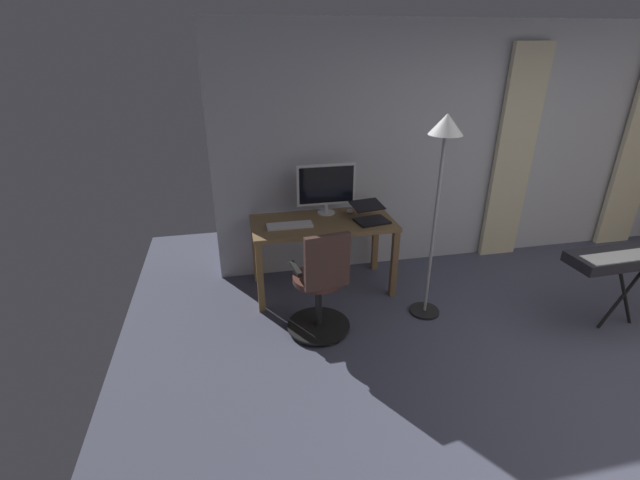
% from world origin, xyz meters
% --- Properties ---
extents(back_room_partition, '(5.88, 0.10, 2.56)m').
position_xyz_m(back_room_partition, '(0.00, -2.60, 1.28)').
color(back_room_partition, silver).
rests_on(back_room_partition, ground).
extents(curtain_left_panel, '(0.48, 0.06, 2.35)m').
position_xyz_m(curtain_left_panel, '(-1.98, -2.49, 1.18)').
color(curtain_left_panel, beige).
rests_on(curtain_left_panel, ground).
extents(curtain_right_panel, '(0.44, 0.06, 2.35)m').
position_xyz_m(curtain_right_panel, '(-0.33, -2.49, 1.18)').
color(curtain_right_panel, beige).
rests_on(curtain_right_panel, ground).
extents(desk, '(1.39, 0.66, 0.75)m').
position_xyz_m(desk, '(1.91, -2.12, 0.65)').
color(desk, olive).
rests_on(desk, ground).
extents(office_chair, '(0.56, 0.56, 1.01)m').
position_xyz_m(office_chair, '(2.08, -1.37, 0.47)').
color(office_chair, black).
rests_on(office_chair, ground).
extents(computer_monitor, '(0.60, 0.18, 0.51)m').
position_xyz_m(computer_monitor, '(1.83, -2.34, 1.04)').
color(computer_monitor, white).
rests_on(computer_monitor, desk).
extents(computer_keyboard, '(0.43, 0.14, 0.02)m').
position_xyz_m(computer_keyboard, '(2.24, -2.06, 0.76)').
color(computer_keyboard, white).
rests_on(computer_keyboard, desk).
extents(laptop, '(0.36, 0.39, 0.16)m').
position_xyz_m(laptop, '(1.45, -2.05, 0.80)').
color(laptop, black).
rests_on(laptop, desk).
extents(computer_mouse, '(0.06, 0.10, 0.04)m').
position_xyz_m(computer_mouse, '(1.59, -2.30, 0.77)').
color(computer_mouse, silver).
rests_on(computer_mouse, desk).
extents(piano_keyboard, '(1.25, 0.36, 0.76)m').
position_xyz_m(piano_keyboard, '(-0.55, -0.93, 0.70)').
color(piano_keyboard, black).
rests_on(piano_keyboard, ground).
extents(floor_lamp, '(0.28, 0.28, 1.84)m').
position_xyz_m(floor_lamp, '(1.05, -1.48, 1.47)').
color(floor_lamp, black).
rests_on(floor_lamp, ground).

